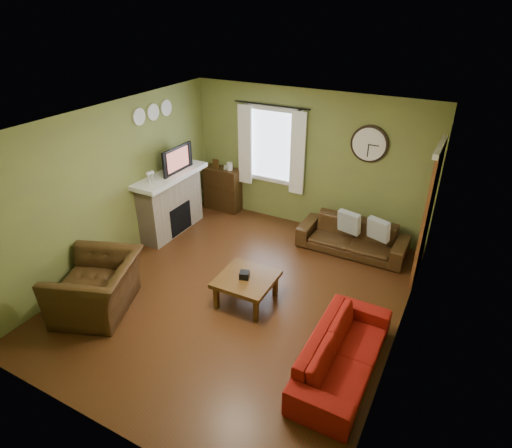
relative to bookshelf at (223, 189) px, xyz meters
The scene contains 31 objects.
floor 3.03m from the bookshelf, 53.92° to the right, with size 4.60×5.20×0.00m, color #432410.
ceiling 3.68m from the bookshelf, 53.92° to the right, with size 4.60×5.20×0.00m, color white.
wall_left 2.62m from the bookshelf, 102.54° to the right, with size 0.00×5.20×2.60m, color olive.
wall_right 4.80m from the bookshelf, 30.77° to the right, with size 0.00×5.20×2.60m, color olive.
wall_back 1.96m from the bookshelf, ahead, with size 4.60×0.00×2.60m, color olive.
wall_front 5.39m from the bookshelf, 70.65° to the right, with size 4.60×0.00×2.60m, color olive.
fireplace 1.32m from the bookshelf, 104.92° to the right, with size 0.40×1.40×1.10m, color tan.
firebox 1.29m from the bookshelf, 96.66° to the right, with size 0.04×0.60×0.55m, color black.
mantel 1.48m from the bookshelf, 103.65° to the right, with size 0.58×1.60×0.08m, color white.
tv 1.47m from the bookshelf, 104.44° to the right, with size 0.60×0.08×0.35m, color black.
tv_screen 1.49m from the bookshelf, 100.54° to the right, with size 0.02×0.62×0.36m, color #994C3F.
medallion_left 2.47m from the bookshelf, 107.75° to the right, with size 0.28×0.28×0.03m, color white.
medallion_mid 2.26m from the bookshelf, 112.22° to the right, with size 0.28×0.28×0.03m, color white.
medallion_right 2.08m from the bookshelf, 119.43° to the right, with size 0.28×0.28×0.03m, color white.
window_pane 1.50m from the bookshelf, ahead, with size 1.00×0.02×1.30m, color silver, non-canonical shape.
curtain_rod 2.11m from the bookshelf, ahead, with size 0.03×0.03×1.50m, color black.
curtain_left 1.12m from the bookshelf, ahead, with size 0.28×0.04×1.55m, color white.
curtain_right 1.90m from the bookshelf, ahead, with size 0.28×0.04×1.55m, color white.
wall_clock 3.17m from the bookshelf, ahead, with size 0.64×0.06×0.64m, color white, non-canonical shape.
door 4.12m from the bookshelf, ahead, with size 0.05×0.90×2.10m, color brown.
bookshelf is the anchor object (origin of this frame).
book 0.51m from the bookshelf, 70.78° to the left, with size 0.17×0.23×0.02m, color #492D11.
sofa_brown 2.92m from the bookshelf, ahead, with size 1.86×0.73×0.54m, color #362210.
pillow_left 2.84m from the bookshelf, ahead, with size 0.39×0.12×0.39m, color #9CA5A8.
pillow_right 3.35m from the bookshelf, ahead, with size 0.38×0.11×0.38m, color #9CA5A8.
sofa_red 4.76m from the bookshelf, 40.75° to the right, with size 1.87×0.73×0.54m, color maroon.
armchair 3.63m from the bookshelf, 87.05° to the right, with size 1.19×1.04×0.78m, color #362210.
coffee_table 3.17m from the bookshelf, 51.86° to the right, with size 0.80×0.80×0.42m, color #492D11, non-canonical shape.
tissue_box 3.17m from the bookshelf, 52.37° to the right, with size 0.13×0.13×0.10m, color black.
wine_glass_a 2.02m from the bookshelf, 99.01° to the right, with size 0.08×0.08×0.22m, color white, non-canonical shape.
wine_glass_b 1.94m from the bookshelf, 99.49° to the right, with size 0.07×0.07×0.21m, color white, non-canonical shape.
Camera 1 is at (2.69, -4.45, 4.00)m, focal length 30.00 mm.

